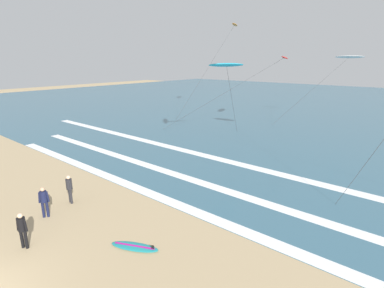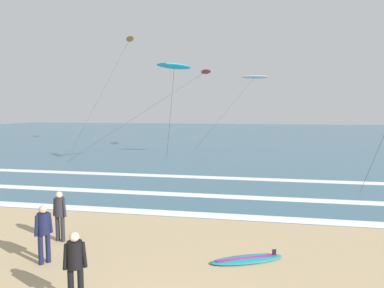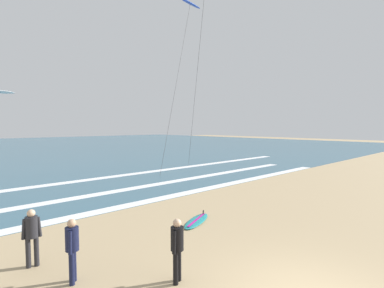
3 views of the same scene
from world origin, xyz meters
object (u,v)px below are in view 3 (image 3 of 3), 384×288
surfer_right_near (32,233)px  surfer_mid_group (177,245)px  kite_blue_high_right (190,4)px  surfboard_right_spare (197,221)px  kite_white_far_right (0,92)px  surfer_background_far (72,245)px

surfer_right_near → surfer_mid_group: 4.09m
kite_blue_high_right → surfer_right_near: bearing=-144.3°
surfboard_right_spare → kite_white_far_right: bearing=90.7°
surfer_mid_group → surfboard_right_spare: surfer_mid_group is taller
surfer_mid_group → kite_white_far_right: 37.34m
surfer_background_far → kite_white_far_right: 35.84m
surfer_mid_group → kite_white_far_right: size_ratio=0.20×
surfer_mid_group → surfer_background_far: bearing=137.1°
surfer_right_near → surfboard_right_spare: bearing=-4.0°
kite_white_far_right → surfer_background_far: bearing=-98.1°
surfer_background_far → surfer_mid_group: same height
surfer_background_far → surfer_mid_group: size_ratio=1.00×
surfer_background_far → kite_white_far_right: kite_white_far_right is taller
surfer_right_near → kite_blue_high_right: 26.46m
surfer_mid_group → kite_blue_high_right: bearing=46.2°
surfboard_right_spare → kite_white_far_right: 34.54m
surfer_background_far → kite_blue_high_right: bearing=39.7°
surfer_mid_group → surfboard_right_spare: bearing=39.8°
surfer_mid_group → kite_blue_high_right: size_ratio=0.10×
kite_blue_high_right → kite_white_far_right: (-12.41, 20.40, -7.78)m
surfer_background_far → surfer_mid_group: bearing=-42.9°
kite_blue_high_right → surfer_background_far: bearing=-140.3°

